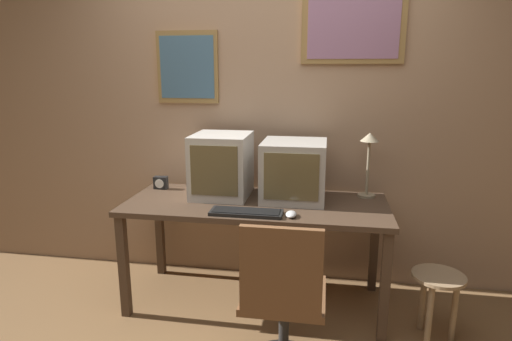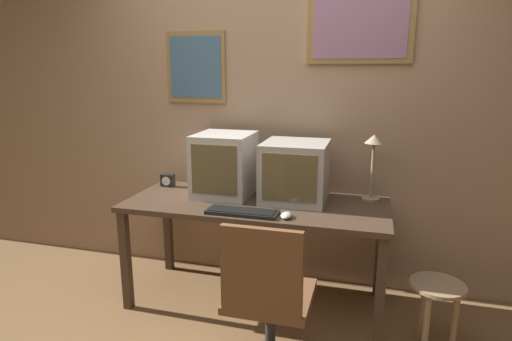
{
  "view_description": "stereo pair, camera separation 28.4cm",
  "coord_description": "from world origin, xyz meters",
  "px_view_note": "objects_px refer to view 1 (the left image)",
  "views": [
    {
      "loc": [
        0.45,
        -1.76,
        1.62
      ],
      "look_at": [
        0.0,
        0.97,
        0.96
      ],
      "focal_mm": 30.0,
      "sensor_mm": 36.0,
      "label": 1
    },
    {
      "loc": [
        0.73,
        -1.7,
        1.62
      ],
      "look_at": [
        0.0,
        0.97,
        0.96
      ],
      "focal_mm": 30.0,
      "sensor_mm": 36.0,
      "label": 2
    }
  ],
  "objects_px": {
    "mouse_near_keyboard": "(291,214)",
    "office_chair": "(283,310)",
    "side_stool": "(437,291)",
    "monitor_right": "(294,170)",
    "monitor_left": "(222,165)",
    "desk_lamp": "(369,151)",
    "keyboard_main": "(246,212)",
    "desk_clock": "(161,183)"
  },
  "relations": [
    {
      "from": "desk_lamp",
      "to": "office_chair",
      "type": "distance_m",
      "value": 1.29
    },
    {
      "from": "keyboard_main",
      "to": "office_chair",
      "type": "height_order",
      "value": "office_chair"
    },
    {
      "from": "mouse_near_keyboard",
      "to": "side_stool",
      "type": "xyz_separation_m",
      "value": [
        0.89,
        0.01,
        -0.44
      ]
    },
    {
      "from": "mouse_near_keyboard",
      "to": "office_chair",
      "type": "relative_size",
      "value": 0.12
    },
    {
      "from": "desk_clock",
      "to": "keyboard_main",
      "type": "bearing_deg",
      "value": -32.15
    },
    {
      "from": "monitor_left",
      "to": "side_stool",
      "type": "relative_size",
      "value": 1.02
    },
    {
      "from": "mouse_near_keyboard",
      "to": "side_stool",
      "type": "distance_m",
      "value": 0.99
    },
    {
      "from": "keyboard_main",
      "to": "desk_clock",
      "type": "height_order",
      "value": "desk_clock"
    },
    {
      "from": "mouse_near_keyboard",
      "to": "side_stool",
      "type": "bearing_deg",
      "value": 0.35
    },
    {
      "from": "desk_lamp",
      "to": "monitor_right",
      "type": "bearing_deg",
      "value": -164.84
    },
    {
      "from": "keyboard_main",
      "to": "mouse_near_keyboard",
      "type": "xyz_separation_m",
      "value": [
        0.28,
        -0.0,
        0.0
      ]
    },
    {
      "from": "mouse_near_keyboard",
      "to": "desk_clock",
      "type": "bearing_deg",
      "value": 155.41
    },
    {
      "from": "desk_lamp",
      "to": "side_stool",
      "type": "bearing_deg",
      "value": -51.89
    },
    {
      "from": "desk_lamp",
      "to": "office_chair",
      "type": "xyz_separation_m",
      "value": [
        -0.48,
        -0.99,
        -0.67
      ]
    },
    {
      "from": "monitor_right",
      "to": "office_chair",
      "type": "bearing_deg",
      "value": -88.52
    },
    {
      "from": "monitor_right",
      "to": "mouse_near_keyboard",
      "type": "bearing_deg",
      "value": -87.45
    },
    {
      "from": "side_stool",
      "to": "monitor_right",
      "type": "bearing_deg",
      "value": 157.64
    },
    {
      "from": "keyboard_main",
      "to": "desk_lamp",
      "type": "bearing_deg",
      "value": 33.8
    },
    {
      "from": "monitor_left",
      "to": "mouse_near_keyboard",
      "type": "relative_size",
      "value": 3.96
    },
    {
      "from": "desk_clock",
      "to": "mouse_near_keyboard",
      "type": "bearing_deg",
      "value": -24.59
    },
    {
      "from": "monitor_left",
      "to": "office_chair",
      "type": "distance_m",
      "value": 1.15
    },
    {
      "from": "monitor_right",
      "to": "desk_lamp",
      "type": "relative_size",
      "value": 0.98
    },
    {
      "from": "desk_clock",
      "to": "desk_lamp",
      "type": "distance_m",
      "value": 1.53
    },
    {
      "from": "mouse_near_keyboard",
      "to": "side_stool",
      "type": "relative_size",
      "value": 0.26
    },
    {
      "from": "office_chair",
      "to": "side_stool",
      "type": "bearing_deg",
      "value": 28.69
    },
    {
      "from": "office_chair",
      "to": "side_stool",
      "type": "distance_m",
      "value": 1.01
    },
    {
      "from": "mouse_near_keyboard",
      "to": "office_chair",
      "type": "distance_m",
      "value": 0.6
    },
    {
      "from": "monitor_left",
      "to": "monitor_right",
      "type": "distance_m",
      "value": 0.51
    },
    {
      "from": "side_stool",
      "to": "office_chair",
      "type": "bearing_deg",
      "value": -151.31
    },
    {
      "from": "monitor_right",
      "to": "desk_lamp",
      "type": "height_order",
      "value": "desk_lamp"
    },
    {
      "from": "mouse_near_keyboard",
      "to": "monitor_right",
      "type": "bearing_deg",
      "value": 92.55
    },
    {
      "from": "monitor_left",
      "to": "keyboard_main",
      "type": "distance_m",
      "value": 0.49
    },
    {
      "from": "office_chair",
      "to": "monitor_right",
      "type": "bearing_deg",
      "value": 91.48
    },
    {
      "from": "monitor_left",
      "to": "desk_lamp",
      "type": "distance_m",
      "value": 1.03
    },
    {
      "from": "monitor_left",
      "to": "office_chair",
      "type": "relative_size",
      "value": 0.48
    },
    {
      "from": "monitor_left",
      "to": "monitor_right",
      "type": "relative_size",
      "value": 0.99
    },
    {
      "from": "mouse_near_keyboard",
      "to": "desk_lamp",
      "type": "distance_m",
      "value": 0.77
    },
    {
      "from": "desk_clock",
      "to": "monitor_left",
      "type": "bearing_deg",
      "value": -10.24
    },
    {
      "from": "monitor_left",
      "to": "office_chair",
      "type": "height_order",
      "value": "monitor_left"
    },
    {
      "from": "monitor_right",
      "to": "side_stool",
      "type": "xyz_separation_m",
      "value": [
        0.9,
        -0.37,
        -0.62
      ]
    },
    {
      "from": "side_stool",
      "to": "keyboard_main",
      "type": "bearing_deg",
      "value": -179.77
    },
    {
      "from": "desk_lamp",
      "to": "office_chair",
      "type": "height_order",
      "value": "desk_lamp"
    }
  ]
}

